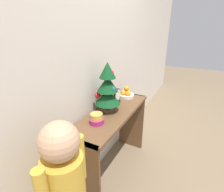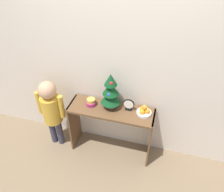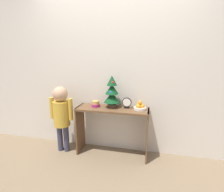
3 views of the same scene
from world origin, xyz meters
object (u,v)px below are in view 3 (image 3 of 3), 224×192
(mini_tree, at_px, (112,92))
(child_figure, at_px, (61,112))
(desk_clock, at_px, (127,103))
(fruit_bowl, at_px, (140,107))
(singing_bowl, at_px, (96,104))

(mini_tree, relative_size, child_figure, 0.45)
(desk_clock, bearing_deg, fruit_bowl, -6.97)
(singing_bowl, height_order, child_figure, child_figure)
(child_figure, bearing_deg, singing_bowl, 10.69)
(mini_tree, relative_size, singing_bowl, 3.84)
(mini_tree, relative_size, desk_clock, 2.99)
(mini_tree, bearing_deg, child_figure, -170.65)
(singing_bowl, distance_m, desk_clock, 0.47)
(fruit_bowl, xyz_separation_m, child_figure, (-1.18, -0.11, -0.13))
(desk_clock, bearing_deg, singing_bowl, -176.02)
(singing_bowl, relative_size, desk_clock, 0.78)
(mini_tree, distance_m, desk_clock, 0.27)
(fruit_bowl, relative_size, desk_clock, 1.12)
(mini_tree, height_order, desk_clock, mini_tree)
(child_figure, bearing_deg, mini_tree, 9.35)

